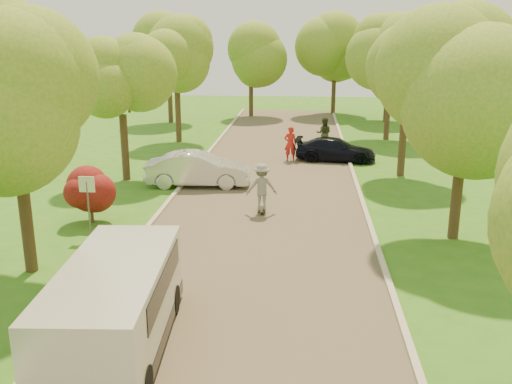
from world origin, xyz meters
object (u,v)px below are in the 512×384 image
(street_sign, at_px, (87,194))
(longboard, at_px, (262,210))
(person_olive, at_px, (324,133))
(silver_sedan, at_px, (198,169))
(skateboarder, at_px, (262,187))
(minivan, at_px, (115,306))
(person_striped, at_px, (290,144))
(dark_sedan, at_px, (335,150))

(street_sign, height_order, longboard, street_sign)
(street_sign, distance_m, person_olive, 18.47)
(street_sign, xyz_separation_m, person_olive, (8.55, 16.36, -0.60))
(silver_sedan, distance_m, skateboarder, 5.01)
(street_sign, bearing_deg, minivan, -65.08)
(skateboarder, bearing_deg, silver_sedan, -57.76)
(person_striped, xyz_separation_m, person_olive, (1.94, 3.49, 0.01))
(person_striped, relative_size, person_olive, 0.99)
(minivan, relative_size, silver_sedan, 1.17)
(dark_sedan, bearing_deg, minivan, 170.02)
(minivan, bearing_deg, street_sign, 111.14)
(silver_sedan, height_order, skateboarder, skateboarder)
(longboard, bearing_deg, person_striped, -103.32)
(street_sign, height_order, person_striped, street_sign)
(longboard, bearing_deg, minivan, 68.54)
(minivan, distance_m, dark_sedan, 20.96)
(street_sign, relative_size, dark_sedan, 0.49)
(street_sign, xyz_separation_m, longboard, (5.75, 3.29, -1.46))
(longboard, bearing_deg, dark_sedan, -117.18)
(minivan, xyz_separation_m, longboard, (2.45, 10.39, -0.98))
(street_sign, relative_size, longboard, 2.21)
(person_olive, bearing_deg, minivan, 80.83)
(minivan, xyz_separation_m, skateboarder, (2.45, 10.39, -0.03))
(dark_sedan, xyz_separation_m, person_striped, (-2.50, -0.17, 0.32))
(silver_sedan, bearing_deg, minivan, -179.72)
(street_sign, height_order, dark_sedan, street_sign)
(skateboarder, bearing_deg, street_sign, 21.62)
(minivan, height_order, person_striped, minivan)
(minivan, relative_size, longboard, 5.72)
(street_sign, bearing_deg, dark_sedan, 55.09)
(dark_sedan, bearing_deg, person_olive, 15.53)
(dark_sedan, relative_size, person_striped, 2.30)
(silver_sedan, relative_size, dark_sedan, 1.09)
(dark_sedan, bearing_deg, longboard, 167.11)
(silver_sedan, xyz_separation_m, person_striped, (4.10, 5.77, 0.17))
(silver_sedan, bearing_deg, person_striped, -38.35)
(silver_sedan, distance_m, dark_sedan, 8.88)
(dark_sedan, height_order, longboard, dark_sedan)
(street_sign, bearing_deg, longboard, 29.82)
(longboard, distance_m, skateboarder, 0.95)
(minivan, bearing_deg, skateboarder, 72.96)
(street_sign, height_order, minivan, street_sign)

